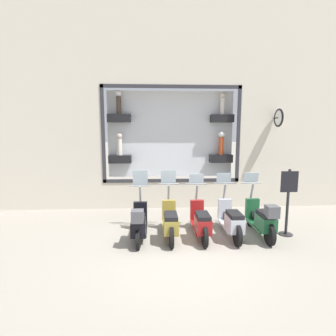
% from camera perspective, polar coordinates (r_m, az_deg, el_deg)
% --- Properties ---
extents(ground_plane, '(120.00, 120.00, 0.00)m').
position_cam_1_polar(ground_plane, '(6.38, 2.89, -17.44)').
color(ground_plane, gray).
extents(building_facade, '(1.23, 36.00, 8.75)m').
position_cam_1_polar(building_facade, '(9.50, 0.74, 18.42)').
color(building_facade, beige).
rests_on(building_facade, ground_plane).
extents(scooter_green_0, '(1.81, 0.61, 1.57)m').
position_cam_1_polar(scooter_green_0, '(7.31, 19.78, -10.45)').
color(scooter_green_0, black).
rests_on(scooter_green_0, ground_plane).
extents(scooter_silver_1, '(1.81, 0.60, 1.57)m').
position_cam_1_polar(scooter_silver_1, '(7.12, 13.57, -11.08)').
color(scooter_silver_1, black).
rests_on(scooter_silver_1, ground_plane).
extents(scooter_red_2, '(1.80, 0.60, 1.55)m').
position_cam_1_polar(scooter_red_2, '(6.94, 7.16, -11.51)').
color(scooter_red_2, black).
rests_on(scooter_red_2, ground_plane).
extents(scooter_olive_3, '(1.80, 0.60, 1.67)m').
position_cam_1_polar(scooter_olive_3, '(6.85, 0.48, -11.62)').
color(scooter_olive_3, black).
rests_on(scooter_olive_3, ground_plane).
extents(scooter_black_4, '(1.79, 0.60, 1.67)m').
position_cam_1_polar(scooter_black_4, '(6.77, -6.34, -11.73)').
color(scooter_black_4, black).
rests_on(scooter_black_4, ground_plane).
extents(shop_sign_post, '(0.36, 0.45, 1.77)m').
position_cam_1_polar(shop_sign_post, '(7.59, 24.66, -6.30)').
color(shop_sign_post, '#232326').
rests_on(shop_sign_post, ground_plane).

